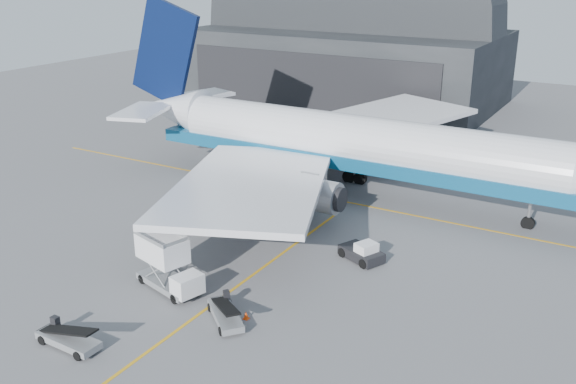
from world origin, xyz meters
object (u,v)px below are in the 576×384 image
Objects in this scene: airliner at (341,142)px; catering_truck at (167,264)px; pushback_tug at (362,253)px; belt_loader_b at (225,313)px; belt_loader_a at (68,338)px.

airliner is 25.68m from catering_truck.
belt_loader_b reaches higher than pushback_tug.
belt_loader_b is at bearing 1.56° from catering_truck.
pushback_tug is 23.59m from belt_loader_a.
pushback_tug is at bearing -57.59° from airliner.
belt_loader_a reaches higher than belt_loader_b.
belt_loader_b is at bearing -83.62° from pushback_tug.
airliner reaches higher than catering_truck.
airliner is 8.91× the size of catering_truck.
airliner is 11.53× the size of belt_loader_a.
pushback_tug is 13.94m from belt_loader_b.
airliner is 34.92m from belt_loader_a.
airliner reaches higher than pushback_tug.
pushback_tug is 0.86× the size of belt_loader_a.
pushback_tug is (8.66, -13.64, -4.85)m from airliner.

